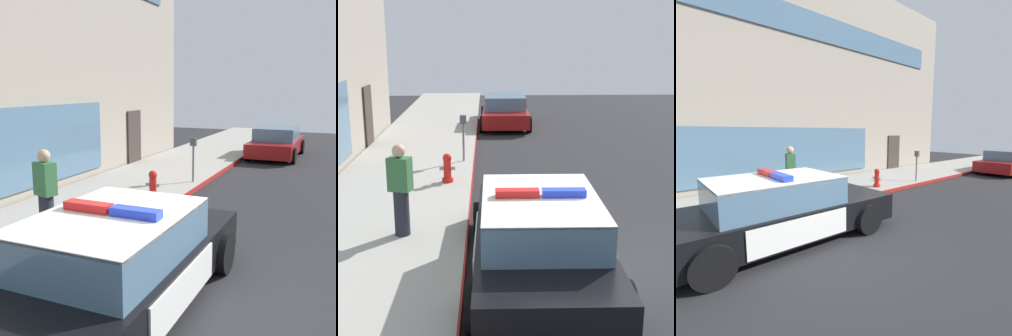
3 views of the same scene
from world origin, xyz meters
The scene contains 8 objects.
ground centered at (0.00, 0.00, 0.00)m, with size 48.00×48.00×0.00m, color #262628.
sidewalk centered at (0.00, 3.97, 0.07)m, with size 48.00×3.51×0.15m, color #A39E93.
curb_red_paint centered at (0.00, 2.20, 0.08)m, with size 28.80×0.04×0.14m, color maroon.
police_cruiser centered at (-0.71, 1.01, 0.68)m, with size 4.89×2.22×1.49m.
fire_hydrant centered at (4.23, 2.80, 0.50)m, with size 0.34×0.39×0.73m.
car_down_street centered at (13.01, 1.05, 0.63)m, with size 4.33×2.06×1.29m.
pedestrian_on_sidewalk centered at (0.77, 3.39, 1.01)m, with size 0.36×0.46×1.71m.
parking_meter centered at (6.43, 2.49, 1.08)m, with size 0.12×0.18×1.34m.
Camera 2 is at (-8.17, 1.81, 3.76)m, focal length 54.68 mm.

